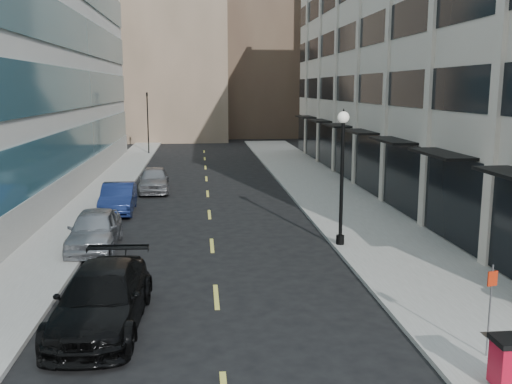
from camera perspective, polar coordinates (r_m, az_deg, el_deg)
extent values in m
cube|color=gray|center=(31.02, 9.31, -1.81)|extent=(5.00, 80.00, 0.15)
cube|color=gray|center=(30.59, -16.96, -2.30)|extent=(3.00, 80.00, 0.15)
cube|color=beige|center=(40.32, 20.55, 13.22)|extent=(14.00, 46.00, 18.00)
cube|color=black|center=(38.03, 10.37, 3.34)|extent=(0.18, 46.00, 3.60)
cube|color=black|center=(37.75, 10.61, 10.13)|extent=(0.12, 46.00, 1.80)
cube|color=black|center=(37.91, 10.79, 15.43)|extent=(0.12, 46.00, 1.80)
cube|color=beige|center=(22.05, 23.59, 15.92)|extent=(0.35, 0.60, 18.00)
cube|color=beige|center=(27.45, 17.33, 15.04)|extent=(0.35, 0.60, 18.00)
cube|color=beige|center=(33.06, 13.19, 14.36)|extent=(0.35, 0.60, 18.00)
cube|color=beige|center=(38.79, 10.27, 13.84)|extent=(0.35, 0.60, 18.00)
cube|color=beige|center=(44.58, 8.12, 13.43)|extent=(0.35, 0.60, 18.00)
cube|color=beige|center=(50.43, 6.47, 13.10)|extent=(0.35, 0.60, 18.00)
cube|color=beige|center=(56.30, 5.17, 12.84)|extent=(0.35, 0.60, 18.00)
cube|color=black|center=(24.47, 17.99, 3.65)|extent=(1.30, 4.00, 0.12)
cube|color=black|center=(30.04, 13.44, 5.03)|extent=(1.30, 4.00, 0.12)
cube|color=black|center=(35.74, 10.31, 5.96)|extent=(1.30, 4.00, 0.12)
cube|color=black|center=(41.53, 8.04, 6.62)|extent=(1.30, 4.00, 0.12)
cube|color=black|center=(47.37, 6.33, 7.11)|extent=(1.30, 4.00, 0.12)
cube|color=black|center=(53.25, 4.99, 7.49)|extent=(1.30, 4.00, 0.12)
cube|color=gray|center=(37.48, -17.17, 1.24)|extent=(0.20, 46.00, 1.80)
cube|color=#306171|center=(37.22, -17.36, 4.44)|extent=(0.14, 45.60, 2.40)
cube|color=#306171|center=(37.05, -17.65, 9.82)|extent=(0.14, 45.60, 2.40)
cube|color=#306171|center=(37.21, -17.96, 15.21)|extent=(0.14, 45.60, 2.40)
cube|color=#8D725C|center=(77.71, -8.58, 15.77)|extent=(14.00, 18.00, 28.00)
cube|color=brown|center=(82.38, 0.29, 17.67)|extent=(12.00, 16.00, 34.00)
cube|color=#8D725C|center=(88.43, -14.85, 12.93)|extent=(12.00, 14.00, 22.00)
cube|color=beige|center=(77.58, 8.31, 12.83)|extent=(10.00, 14.00, 20.00)
cube|color=#D8CC4C|center=(18.48, -4.00, -10.40)|extent=(0.15, 2.20, 0.01)
cube|color=#D8CC4C|center=(24.18, -4.43, -5.36)|extent=(0.15, 2.20, 0.01)
cube|color=#D8CC4C|center=(30.00, -4.69, -2.26)|extent=(0.15, 2.20, 0.01)
cube|color=#D8CC4C|center=(35.88, -4.86, -0.17)|extent=(0.15, 2.20, 0.01)
cube|color=#D8CC4C|center=(41.79, -4.98, 1.33)|extent=(0.15, 2.20, 0.01)
cube|color=#D8CC4C|center=(47.73, -5.08, 2.46)|extent=(0.15, 2.20, 0.01)
cube|color=#D8CC4C|center=(53.68, -5.15, 3.34)|extent=(0.15, 2.20, 0.01)
cube|color=#D8CC4C|center=(59.64, -5.21, 4.04)|extent=(0.15, 2.20, 0.01)
cylinder|color=black|center=(57.61, -10.76, 6.67)|extent=(0.12, 0.12, 6.00)
imported|color=black|center=(57.50, -10.86, 9.64)|extent=(0.66, 0.66, 1.98)
imported|color=black|center=(16.55, -15.15, -10.26)|extent=(2.52, 5.76, 1.65)
imported|color=gray|center=(24.37, -15.83, -3.64)|extent=(2.05, 4.85, 1.63)
imported|color=#141F4B|center=(31.13, -13.61, -0.61)|extent=(1.80, 4.75, 1.55)
imported|color=slate|center=(36.85, -10.16, 1.25)|extent=(2.15, 4.82, 1.61)
cube|color=#A80B22|center=(13.89, 23.95, -15.46)|extent=(0.63, 0.63, 1.01)
cube|color=black|center=(13.68, 24.12, -13.43)|extent=(0.72, 0.72, 0.12)
cylinder|color=black|center=(14.25, 22.39, -16.66)|extent=(0.06, 0.22, 0.22)
cylinder|color=black|center=(14.44, 23.87, -16.41)|extent=(0.06, 0.22, 0.22)
cylinder|color=black|center=(23.99, 8.41, -4.74)|extent=(0.34, 0.34, 0.38)
cylinder|color=black|center=(23.48, 8.57, 1.06)|extent=(0.15, 0.15, 4.87)
sphere|color=silver|center=(23.20, 8.74, 7.40)|extent=(0.47, 0.47, 0.47)
cone|color=black|center=(23.19, 8.76, 8.06)|extent=(0.13, 0.13, 0.19)
cylinder|color=slate|center=(15.00, 22.32, -10.94)|extent=(0.04, 0.04, 2.30)
cube|color=#AC240B|center=(14.72, 22.58, -8.00)|extent=(0.27, 0.09, 0.36)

